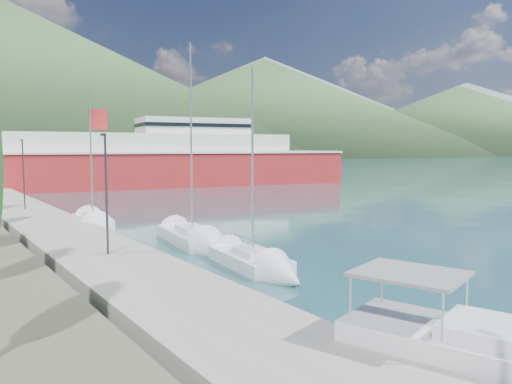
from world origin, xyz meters
TOP-DOWN VIEW (x-y plane):
  - ground at (0.00, 120.00)m, footprint 1400.00×1400.00m
  - quay at (-9.00, 26.00)m, footprint 5.00×88.00m
  - hills_far at (138.59, 618.73)m, footprint 1480.00×900.00m
  - hills_near at (98.04, 372.50)m, footprint 1010.00×520.00m
  - lamp_posts at (-9.00, 14.32)m, footprint 0.15×44.78m
  - sailboat_near at (-2.93, 8.82)m, footprint 3.13×7.86m
  - sailboat_mid at (-2.55, 16.05)m, footprint 3.73×9.72m
  - sailboat_far at (-5.91, 26.47)m, footprint 3.89×8.30m
  - ferry at (15.49, 64.66)m, footprint 64.49×23.35m

SIDE VIEW (x-z plane):
  - ground at x=0.00m, z-range 0.00..0.00m
  - sailboat_near at x=-2.93m, z-range -5.20..5.79m
  - sailboat_mid at x=-2.55m, z-range -6.49..7.14m
  - sailboat_far at x=-5.91m, z-range -5.54..6.20m
  - quay at x=-9.00m, z-range 0.00..0.80m
  - ferry at x=15.49m, z-range -2.45..10.09m
  - lamp_posts at x=-9.00m, z-range 1.05..7.11m
  - hills_near at x=98.04m, z-range -8.32..106.68m
  - hills_far at x=138.59m, z-range -12.61..167.39m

